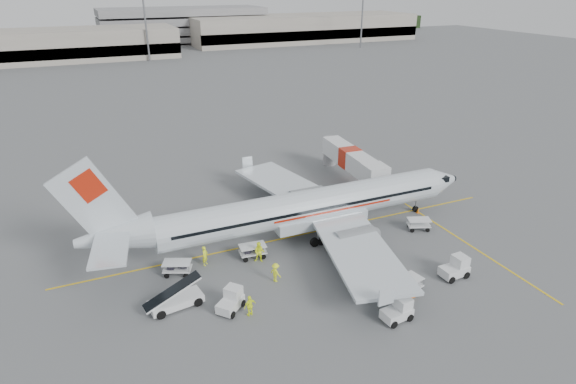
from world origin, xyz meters
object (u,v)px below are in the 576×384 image
(belt_loader, at_px, (175,291))
(tug_fore, at_px, (454,267))
(aircraft, at_px, (308,185))
(jet_bridge, at_px, (350,164))
(tug_mid, at_px, (397,310))
(tug_aft, at_px, (230,300))

(belt_loader, relative_size, tug_fore, 2.24)
(belt_loader, height_order, tug_fore, belt_loader)
(aircraft, height_order, belt_loader, aircraft)
(jet_bridge, height_order, belt_loader, jet_bridge)
(tug_mid, bearing_deg, tug_fore, 13.15)
(tug_fore, height_order, tug_mid, tug_fore)
(tug_fore, xyz_separation_m, tug_aft, (-18.27, 3.24, -0.05))
(jet_bridge, bearing_deg, tug_fore, -94.14)
(aircraft, xyz_separation_m, tug_aft, (-10.32, -8.10, -4.34))
(jet_bridge, height_order, tug_mid, jet_bridge)
(jet_bridge, distance_m, tug_aft, 28.33)
(aircraft, relative_size, belt_loader, 7.13)
(aircraft, distance_m, tug_fore, 14.49)
(tug_fore, distance_m, tug_aft, 18.56)
(tug_aft, bearing_deg, tug_mid, -70.23)
(jet_bridge, bearing_deg, tug_mid, -109.69)
(jet_bridge, xyz_separation_m, tug_fore, (-2.93, -22.00, -1.08))
(tug_aft, bearing_deg, jet_bridge, 0.32)
(tug_fore, distance_m, tug_mid, 8.08)
(aircraft, bearing_deg, tug_mid, -88.43)
(jet_bridge, bearing_deg, aircraft, -132.13)
(tug_fore, xyz_separation_m, tug_mid, (-7.62, -2.68, -0.05))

